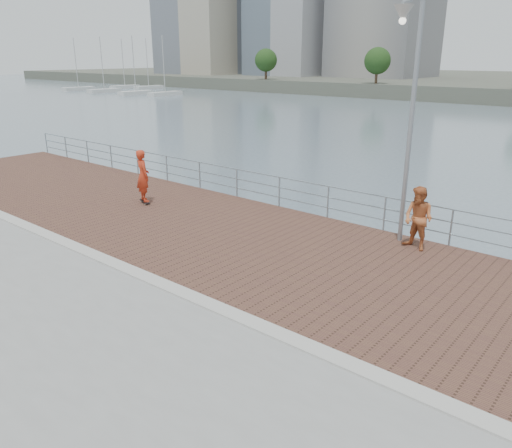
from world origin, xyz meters
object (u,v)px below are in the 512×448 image
Objects in this scene: bystander at (418,219)px; guardrail at (356,204)px; street_lamp at (408,73)px; skateboarder at (143,176)px.

guardrail is at bearing 175.96° from bystander.
guardrail is at bearing 151.11° from street_lamp.
bystander is (9.59, 1.99, -0.14)m from skateboarder.
street_lamp is at bearing -28.89° from guardrail.
street_lamp is 3.53× the size of skateboarder.
guardrail is at bearing -137.97° from skateboarder.
street_lamp is (1.80, -0.99, 4.08)m from guardrail.
street_lamp is at bearing -147.99° from skateboarder.
bystander reaches higher than guardrail.
skateboarder is 1.06× the size of bystander.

